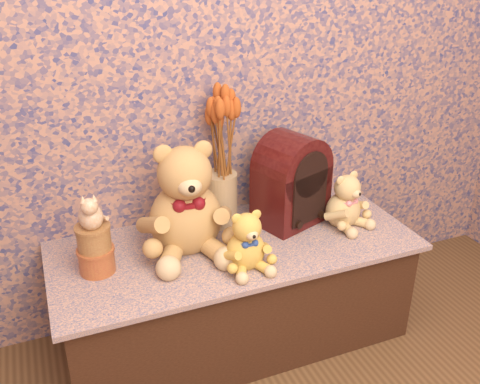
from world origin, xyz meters
The scene contains 10 objects.
display_shelf centered at (0.00, 1.21, 0.22)m, with size 1.38×0.59×0.45m, color #3B497A.
teddy_large centered at (-0.17, 1.27, 0.67)m, with size 0.36×0.42×0.45m, color #B07B44, non-canonical shape.
teddy_medium centered at (-0.02, 1.06, 0.56)m, with size 0.19×0.22×0.23m, color gold, non-canonical shape.
teddy_small centered at (0.46, 1.19, 0.57)m, with size 0.19×0.23×0.24m, color #E0B96A, non-canonical shape.
cathedral_radio centered at (0.27, 1.30, 0.64)m, with size 0.27×0.20×0.38m, color #3B0A0C, non-canonical shape.
ceramic_vase centered at (0.01, 1.39, 0.56)m, with size 0.13×0.13×0.22m, color tan.
dried_stalks centered at (0.01, 1.39, 0.88)m, with size 0.23×0.23×0.44m, color #B84F1D, non-canonical shape.
biscuit_tin_lower centered at (-0.51, 1.22, 0.49)m, with size 0.12×0.12×0.09m, color #C48039.
biscuit_tin_upper centered at (-0.51, 1.22, 0.58)m, with size 0.11×0.11×0.09m, color tan.
cat_figurine centered at (-0.51, 1.22, 0.69)m, with size 0.10×0.11×0.13m, color silver, non-canonical shape.
Camera 1 is at (-0.63, -0.40, 1.50)m, focal length 39.58 mm.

